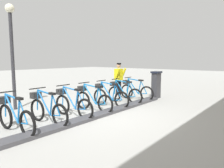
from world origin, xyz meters
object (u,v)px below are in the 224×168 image
Objects in this scene: bike_docked_5 at (46,109)px; bike_docked_1 at (123,93)px; bike_docked_2 at (109,96)px; bike_docked_3 at (92,99)px; payment_kiosk at (156,84)px; bike_docked_0 at (135,90)px; bike_docked_4 at (72,104)px; worker_near_rack at (119,78)px; bike_docked_6 at (14,116)px; lamp_post at (12,41)px.

bike_docked_1 is at bearing -90.00° from bike_docked_5.
bike_docked_2 is 1.00× the size of bike_docked_3.
payment_kiosk reaches higher than bike_docked_1.
bike_docked_0 is at bearing -90.00° from bike_docked_2.
bike_docked_0 is 3.70m from bike_docked_4.
payment_kiosk is 0.74× the size of bike_docked_2.
bike_docked_4 is 1.00× the size of bike_docked_5.
bike_docked_1 is 1.04× the size of worker_near_rack.
bike_docked_4 is 1.85m from bike_docked_6.
bike_docked_4 is (0.00, 3.70, 0.00)m from bike_docked_0.
bike_docked_2 is 2.29m from worker_near_rack.
bike_docked_3 is at bearing -146.12° from lamp_post.
worker_near_rack is (1.05, -1.06, 0.48)m from bike_docked_1.
payment_kiosk is at bearing -119.21° from lamp_post.
payment_kiosk reaches higher than bike_docked_4.
payment_kiosk is 0.74× the size of bike_docked_0.
bike_docked_0 and bike_docked_1 have the same top height.
bike_docked_2 is at bearing -90.00° from bike_docked_4.
bike_docked_4 and bike_docked_6 have the same top height.
bike_docked_0 is 1.00× the size of bike_docked_3.
bike_docked_4 is (0.00, 0.93, 0.00)m from bike_docked_3.
worker_near_rack reaches higher than payment_kiosk.
bike_docked_1 and bike_docked_4 have the same top height.
bike_docked_4 is at bearing 90.00° from bike_docked_1.
lamp_post is (2.41, -0.24, 2.06)m from bike_docked_5.
bike_docked_2 is at bearing -90.00° from bike_docked_3.
bike_docked_1 is 4.63m from bike_docked_6.
bike_docked_0 is at bearing -90.00° from bike_docked_3.
lamp_post is at bearing 46.57° from bike_docked_2.
lamp_post reaches higher than worker_near_rack.
bike_docked_6 is at bearing 90.00° from bike_docked_0.
bike_docked_4 is (0.00, 1.85, 0.00)m from bike_docked_2.
payment_kiosk is 6.52m from bike_docked_6.
bike_docked_5 and bike_docked_6 have the same top height.
payment_kiosk is at bearing -97.03° from bike_docked_4.
bike_docked_5 is 0.93m from bike_docked_6.
bike_docked_1 is (0.00, 0.93, 0.00)m from bike_docked_0.
bike_docked_5 is (0.00, 2.78, 0.00)m from bike_docked_2.
bike_docked_1 is 1.00× the size of bike_docked_2.
worker_near_rack reaches higher than bike_docked_2.
bike_docked_1 and bike_docked_2 have the same top height.
lamp_post is at bearing 33.88° from bike_docked_3.
bike_docked_3 is 0.93m from bike_docked_4.
bike_docked_3 is 1.00× the size of bike_docked_5.
bike_docked_0 is at bearing -118.71° from lamp_post.
lamp_post is (2.41, 1.62, 2.06)m from bike_docked_3.
worker_near_rack is at bearing -74.73° from bike_docked_4.
bike_docked_0 and bike_docked_2 have the same top height.
bike_docked_6 is (0.00, 0.93, 0.00)m from bike_docked_5.
bike_docked_0 is 5.56m from bike_docked_6.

